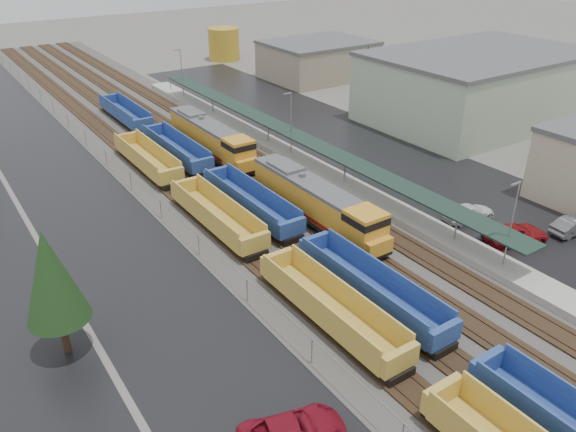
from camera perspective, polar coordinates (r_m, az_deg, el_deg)
name	(u,v)px	position (r m, az deg, el deg)	size (l,w,h in m)	color
ballast_strip	(183,149)	(71.48, -10.65, 6.71)	(20.00, 160.00, 0.08)	#302D2B
trackbed	(183,148)	(71.44, -10.66, 6.80)	(14.60, 160.00, 0.22)	black
west_parking_lot	(59,176)	(67.48, -22.28, 3.77)	(10.00, 160.00, 0.02)	black
east_commuter_lot	(352,142)	(73.00, 6.51, 7.43)	(16.00, 100.00, 0.02)	black
station_platform	(291,152)	(67.29, 0.30, 6.50)	(3.00, 80.00, 8.00)	#9E9B93
chainlink_fence	(110,157)	(66.62, -17.66, 5.76)	(0.08, 160.04, 2.02)	gray
industrial_buildings	(479,95)	(82.26, 18.86, 11.56)	(32.52, 75.30, 9.50)	tan
distant_hills	(120,2)	(225.32, -16.69, 20.13)	(301.00, 140.00, 25.20)	#4A5A46
tree_west_near	(51,277)	(37.25, -22.96, -5.70)	(3.96, 3.96, 9.00)	#332316
tree_east	(367,71)	(82.67, 8.01, 14.41)	(4.40, 4.40, 10.00)	#332316
locomotive_lead	(318,203)	(51.31, 3.04, 1.32)	(2.80, 18.45, 4.18)	black
locomotive_trail	(212,139)	(67.87, -7.76, 7.80)	(2.80, 18.45, 4.18)	black
well_string_yellow	(330,309)	(39.44, 4.33, -9.40)	(2.83, 81.48, 2.51)	gold
well_string_blue	(303,240)	(47.39, 1.50, -2.44)	(2.77, 100.65, 2.46)	navy
storage_tank	(224,44)	(120.49, -6.53, 16.97)	(6.30, 6.30, 6.30)	#B28D23
parked_car_west_c	(293,432)	(32.07, 0.47, -21.07)	(5.86, 2.70, 1.63)	maroon
parked_car_east_b	(515,234)	(52.99, 22.10, -1.70)	(5.75, 2.65, 1.60)	maroon
parked_car_east_c	(469,213)	(55.47, 17.88, 0.33)	(5.23, 2.13, 1.52)	white
parked_car_east_e	(573,225)	(56.68, 27.01, -0.86)	(4.77, 1.66, 1.57)	#525557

